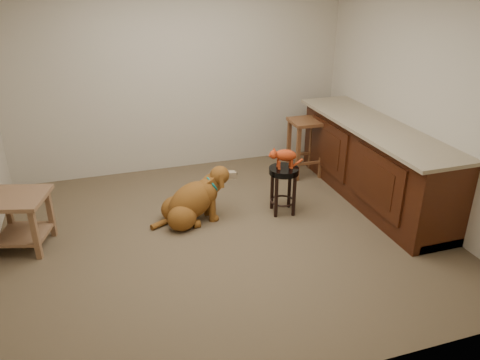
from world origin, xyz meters
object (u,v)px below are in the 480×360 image
object	(u,v)px
side_table	(20,214)
golden_retriever	(192,202)
tabby_kitten	(284,156)
wood_stool	(305,147)
padded_stool	(283,181)

from	to	relation	value
side_table	golden_retriever	size ratio (longest dim) A/B	0.67
golden_retriever	tabby_kitten	xyz separation A→B (m)	(1.02, -0.10, 0.45)
side_table	golden_retriever	distance (m)	1.73
wood_stool	tabby_kitten	distance (m)	1.18
side_table	wood_stool	bearing A→B (deg)	12.99
padded_stool	tabby_kitten	xyz separation A→B (m)	(-0.01, 0.00, 0.30)
tabby_kitten	side_table	bearing A→B (deg)	-173.63
padded_stool	wood_stool	bearing A→B (deg)	52.65
wood_stool	side_table	distance (m)	3.53
padded_stool	wood_stool	xyz separation A→B (m)	(0.69, 0.91, 0.01)
padded_stool	wood_stool	size ratio (longest dim) A/B	0.72
wood_stool	side_table	bearing A→B (deg)	-167.01
padded_stool	golden_retriever	size ratio (longest dim) A/B	0.54
wood_stool	padded_stool	bearing A→B (deg)	-127.35
padded_stool	tabby_kitten	distance (m)	0.30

